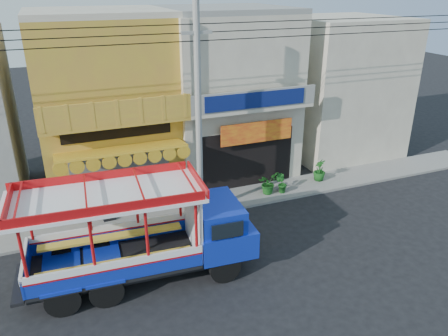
{
  "coord_description": "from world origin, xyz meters",
  "views": [
    {
      "loc": [
        -6.27,
        -12.61,
        9.31
      ],
      "look_at": [
        -0.23,
        2.5,
        2.36
      ],
      "focal_mm": 35.0,
      "sensor_mm": 36.0,
      "label": 1
    }
  ],
  "objects_px": {
    "utility_pole": "(202,100)",
    "potted_plant_a": "(268,183)",
    "songthaew_truck": "(156,232)",
    "potted_plant_b": "(281,183)",
    "green_sign": "(109,211)",
    "potted_plant_c": "(319,170)"
  },
  "relations": [
    {
      "from": "green_sign",
      "to": "potted_plant_b",
      "type": "bearing_deg",
      "value": -2.77
    },
    {
      "from": "utility_pole",
      "to": "potted_plant_a",
      "type": "xyz_separation_m",
      "value": [
        3.37,
        0.54,
        -4.41
      ]
    },
    {
      "from": "songthaew_truck",
      "to": "potted_plant_a",
      "type": "relative_size",
      "value": 7.72
    },
    {
      "from": "utility_pole",
      "to": "songthaew_truck",
      "type": "distance_m",
      "value": 5.65
    },
    {
      "from": "utility_pole",
      "to": "songthaew_truck",
      "type": "xyz_separation_m",
      "value": [
        -2.89,
        -3.56,
        -3.3
      ]
    },
    {
      "from": "potted_plant_a",
      "to": "potted_plant_c",
      "type": "relative_size",
      "value": 0.94
    },
    {
      "from": "potted_plant_b",
      "to": "potted_plant_c",
      "type": "xyz_separation_m",
      "value": [
        2.44,
        0.52,
        0.08
      ]
    },
    {
      "from": "green_sign",
      "to": "potted_plant_a",
      "type": "relative_size",
      "value": 0.93
    },
    {
      "from": "potted_plant_a",
      "to": "potted_plant_b",
      "type": "xyz_separation_m",
      "value": [
        0.62,
        -0.18,
        -0.04
      ]
    },
    {
      "from": "potted_plant_b",
      "to": "potted_plant_c",
      "type": "height_order",
      "value": "potted_plant_c"
    },
    {
      "from": "utility_pole",
      "to": "potted_plant_b",
      "type": "xyz_separation_m",
      "value": [
        3.99,
        0.36,
        -4.45
      ]
    },
    {
      "from": "utility_pole",
      "to": "potted_plant_a",
      "type": "bearing_deg",
      "value": 9.07
    },
    {
      "from": "utility_pole",
      "to": "potted_plant_b",
      "type": "height_order",
      "value": "utility_pole"
    },
    {
      "from": "potted_plant_b",
      "to": "potted_plant_a",
      "type": "bearing_deg",
      "value": 24.22
    },
    {
      "from": "utility_pole",
      "to": "green_sign",
      "type": "height_order",
      "value": "utility_pole"
    },
    {
      "from": "potted_plant_a",
      "to": "potted_plant_b",
      "type": "bearing_deg",
      "value": -52.36
    },
    {
      "from": "songthaew_truck",
      "to": "potted_plant_c",
      "type": "distance_m",
      "value": 10.38
    },
    {
      "from": "songthaew_truck",
      "to": "potted_plant_c",
      "type": "relative_size",
      "value": 7.23
    },
    {
      "from": "green_sign",
      "to": "potted_plant_a",
      "type": "distance_m",
      "value": 7.32
    },
    {
      "from": "potted_plant_c",
      "to": "potted_plant_b",
      "type": "bearing_deg",
      "value": -58.07
    },
    {
      "from": "songthaew_truck",
      "to": "potted_plant_a",
      "type": "height_order",
      "value": "songthaew_truck"
    },
    {
      "from": "utility_pole",
      "to": "potted_plant_a",
      "type": "relative_size",
      "value": 27.65
    }
  ]
}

